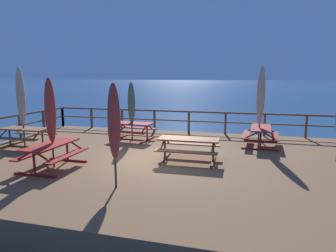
% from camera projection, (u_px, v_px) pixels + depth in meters
% --- Properties ---
extents(ground_plane, '(600.00, 600.00, 0.00)m').
position_uv_depth(ground_plane, '(163.00, 180.00, 10.25)').
color(ground_plane, navy).
extents(wooden_deck, '(14.86, 10.11, 0.81)m').
position_uv_depth(wooden_deck, '(162.00, 169.00, 10.18)').
color(wooden_deck, brown).
rests_on(wooden_deck, ground).
extents(railing_waterside_far, '(14.66, 0.10, 1.09)m').
position_uv_depth(railing_waterside_far, '(189.00, 118.00, 14.67)').
color(railing_waterside_far, brown).
rests_on(railing_waterside_far, wooden_deck).
extents(picnic_table_back_left, '(2.02, 1.42, 0.78)m').
position_uv_depth(picnic_table_back_left, '(189.00, 144.00, 9.70)').
color(picnic_table_back_left, brown).
rests_on(picnic_table_back_left, wooden_deck).
extents(picnic_table_back_right, '(1.42, 1.95, 0.78)m').
position_uv_depth(picnic_table_back_right, '(52.00, 150.00, 8.92)').
color(picnic_table_back_right, maroon).
rests_on(picnic_table_back_right, wooden_deck).
extents(picnic_table_front_right, '(1.86, 1.56, 0.78)m').
position_uv_depth(picnic_table_front_right, '(133.00, 128.00, 12.95)').
color(picnic_table_front_right, maroon).
rests_on(picnic_table_front_right, wooden_deck).
extents(picnic_table_mid_left, '(1.93, 1.41, 0.78)m').
position_uv_depth(picnic_table_mid_left, '(26.00, 133.00, 11.63)').
color(picnic_table_mid_left, brown).
rests_on(picnic_table_mid_left, wooden_deck).
extents(picnic_table_mid_right, '(1.50, 1.99, 0.78)m').
position_uv_depth(picnic_table_mid_right, '(261.00, 132.00, 11.82)').
color(picnic_table_mid_right, maroon).
rests_on(picnic_table_mid_right, wooden_deck).
extents(patio_umbrella_short_front, '(0.32, 0.32, 2.77)m').
position_uv_depth(patio_umbrella_short_front, '(50.00, 111.00, 8.79)').
color(patio_umbrella_short_front, '#4C3828').
rests_on(patio_umbrella_short_front, wooden_deck).
extents(patio_umbrella_tall_mid_right, '(0.32, 0.32, 2.56)m').
position_uv_depth(patio_umbrella_tall_mid_right, '(131.00, 103.00, 12.77)').
color(patio_umbrella_tall_mid_right, '#4C3828').
rests_on(patio_umbrella_tall_mid_right, wooden_deck).
extents(patio_umbrella_short_back, '(0.32, 0.32, 3.17)m').
position_uv_depth(patio_umbrella_short_back, '(21.00, 97.00, 11.36)').
color(patio_umbrella_short_back, '#4C3828').
rests_on(patio_umbrella_short_back, wooden_deck).
extents(patio_umbrella_tall_back_left, '(0.32, 0.32, 3.22)m').
position_uv_depth(patio_umbrella_tall_back_left, '(261.00, 96.00, 11.52)').
color(patio_umbrella_tall_back_left, '#4C3828').
rests_on(patio_umbrella_tall_back_left, wooden_deck).
extents(patio_umbrella_tall_mid_left, '(0.32, 0.32, 2.65)m').
position_uv_depth(patio_umbrella_tall_mid_left, '(114.00, 122.00, 7.14)').
color(patio_umbrella_tall_mid_left, '#4C3828').
rests_on(patio_umbrella_tall_mid_left, wooden_deck).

